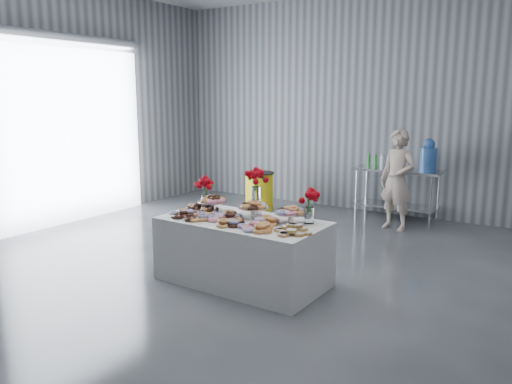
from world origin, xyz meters
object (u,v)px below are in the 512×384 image
at_px(display_table, 243,251).
at_px(person, 397,180).
at_px(water_jug, 428,157).
at_px(prep_table, 397,185).
at_px(trash_barrel, 259,191).

distance_m(display_table, person, 3.44).
bearing_deg(person, water_jug, 81.35).
height_order(prep_table, water_jug, water_jug).
xyz_separation_m(water_jug, person, (-0.30, -0.65, -0.33)).
height_order(water_jug, person, person).
xyz_separation_m(water_jug, trash_barrel, (-2.93, -0.68, -0.78)).
height_order(water_jug, trash_barrel, water_jug).
xyz_separation_m(display_table, water_jug, (1.05, 3.98, 0.77)).
height_order(prep_table, person, person).
relative_size(prep_table, person, 0.92).
bearing_deg(water_jug, prep_table, 180.00).
bearing_deg(display_table, trash_barrel, 119.62).
bearing_deg(person, display_table, -86.71).
distance_m(water_jug, trash_barrel, 3.11).
relative_size(water_jug, trash_barrel, 0.76).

